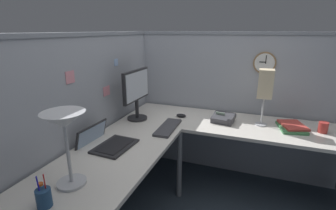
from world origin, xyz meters
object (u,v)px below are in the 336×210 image
(book_stack, at_px, (292,127))
(wall_clock, at_px, (265,63))
(office_phone, at_px, (224,119))
(desk_lamp_paper, at_px, (265,85))
(keyboard, at_px, (168,127))
(desk_lamp_dome, at_px, (64,126))
(pen_cup, at_px, (44,197))
(computer_mouse, at_px, (181,116))
(coffee_mug, at_px, (323,127))
(laptop, at_px, (105,142))
(monitor, at_px, (136,91))

(book_stack, height_order, wall_clock, wall_clock)
(office_phone, xyz_separation_m, desk_lamp_paper, (0.05, -0.34, 0.35))
(keyboard, bearing_deg, desk_lamp_paper, -65.90)
(desk_lamp_dome, xyz_separation_m, desk_lamp_paper, (1.38, -1.03, 0.02))
(keyboard, height_order, pen_cup, pen_cup)
(keyboard, height_order, wall_clock, wall_clock)
(computer_mouse, xyz_separation_m, wall_clock, (0.37, -0.75, 0.53))
(computer_mouse, relative_size, wall_clock, 0.47)
(book_stack, bearing_deg, desk_lamp_dome, 136.67)
(office_phone, relative_size, desk_lamp_paper, 0.43)
(desk_lamp_paper, bearing_deg, desk_lamp_dome, 143.25)
(keyboard, distance_m, computer_mouse, 0.34)
(wall_clock, bearing_deg, coffee_mug, -120.61)
(pen_cup, bearing_deg, desk_lamp_dome, 1.79)
(coffee_mug, bearing_deg, computer_mouse, 92.22)
(coffee_mug, distance_m, wall_clock, 0.80)
(desk_lamp_paper, bearing_deg, wall_clock, 4.38)
(pen_cup, xyz_separation_m, desk_lamp_paper, (1.59, -1.03, 0.33))
(laptop, relative_size, wall_clock, 1.81)
(pen_cup, relative_size, coffee_mug, 1.88)
(monitor, bearing_deg, keyboard, -108.85)
(laptop, distance_m, computer_mouse, 0.91)
(laptop, bearing_deg, desk_lamp_paper, -52.55)
(laptop, relative_size, office_phone, 1.75)
(coffee_mug, bearing_deg, laptop, 117.89)
(laptop, distance_m, keyboard, 0.60)
(desk_lamp_dome, height_order, book_stack, desk_lamp_dome)
(keyboard, xyz_separation_m, desk_lamp_paper, (0.39, -0.80, 0.37))
(keyboard, xyz_separation_m, wall_clock, (0.70, -0.77, 0.54))
(office_phone, bearing_deg, computer_mouse, 90.59)
(keyboard, bearing_deg, book_stack, -72.11)
(laptop, xyz_separation_m, desk_lamp_paper, (0.88, -1.15, 0.36))
(coffee_mug, bearing_deg, pen_cup, 135.93)
(pen_cup, distance_m, coffee_mug, 2.21)
(computer_mouse, distance_m, desk_lamp_dome, 1.40)
(coffee_mug, xyz_separation_m, wall_clock, (0.32, 0.53, 0.50))
(office_phone, bearing_deg, book_stack, -86.26)
(keyboard, relative_size, desk_lamp_paper, 0.81)
(office_phone, xyz_separation_m, coffee_mug, (0.05, -0.85, 0.01))
(book_stack, relative_size, coffee_mug, 3.40)
(monitor, bearing_deg, laptop, -177.34)
(monitor, distance_m, computer_mouse, 0.53)
(monitor, relative_size, laptop, 1.25)
(computer_mouse, bearing_deg, laptop, 155.92)
(desk_lamp_paper, bearing_deg, pen_cup, 147.13)
(monitor, relative_size, coffee_mug, 5.21)
(computer_mouse, xyz_separation_m, coffee_mug, (0.05, -1.29, 0.03))
(pen_cup, bearing_deg, monitor, 6.40)
(laptop, xyz_separation_m, desk_lamp_dome, (-0.51, -0.11, 0.34))
(book_stack, relative_size, wall_clock, 1.48)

